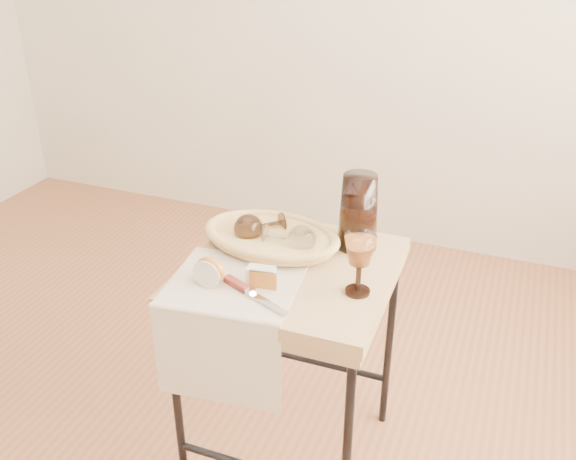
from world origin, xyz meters
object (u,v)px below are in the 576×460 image
at_px(tea_towel, 234,283).
at_px(goblet_lying_b, 286,237).
at_px(goblet_lying_a, 263,226).
at_px(table_knife, 253,293).
at_px(side_table, 290,367).
at_px(wine_goblet, 359,265).
at_px(apple_half, 210,270).
at_px(bread_basket, 271,239).
at_px(pitcher, 359,212).

xyz_separation_m(tea_towel, goblet_lying_b, (0.07, 0.20, 0.05)).
bearing_deg(goblet_lying_a, table_knife, 63.27).
bearing_deg(side_table, wine_goblet, -16.59).
bearing_deg(apple_half, bread_basket, 75.11).
bearing_deg(wine_goblet, pitcher, 106.36).
height_order(goblet_lying_a, apple_half, goblet_lying_a).
relative_size(tea_towel, goblet_lying_b, 2.53).
bearing_deg(goblet_lying_a, apple_half, 37.50).
distance_m(side_table, tea_towel, 0.39).
xyz_separation_m(tea_towel, goblet_lying_a, (-0.02, 0.23, 0.05)).
bearing_deg(wine_goblet, apple_half, -164.04).
relative_size(tea_towel, table_knife, 1.51).
height_order(side_table, tea_towel, tea_towel).
relative_size(tea_towel, apple_half, 4.04).
bearing_deg(goblet_lying_a, side_table, 97.11).
height_order(tea_towel, goblet_lying_b, goblet_lying_b).
bearing_deg(goblet_lying_a, bread_basket, 108.58).
bearing_deg(pitcher, goblet_lying_b, -161.35).
bearing_deg(side_table, goblet_lying_b, 122.20).
height_order(tea_towel, table_knife, table_knife).
bearing_deg(goblet_lying_b, tea_towel, -114.51).
xyz_separation_m(pitcher, apple_half, (-0.29, -0.34, -0.07)).
bearing_deg(tea_towel, side_table, 46.86).
relative_size(bread_basket, goblet_lying_a, 2.61).
bearing_deg(tea_towel, goblet_lying_a, 88.17).
xyz_separation_m(wine_goblet, apple_half, (-0.36, -0.10, -0.04)).
bearing_deg(goblet_lying_b, apple_half, -124.27).
height_order(goblet_lying_a, pitcher, pitcher).
bearing_deg(apple_half, pitcher, 49.37).
distance_m(side_table, goblet_lying_a, 0.43).
distance_m(pitcher, wine_goblet, 0.25).
xyz_separation_m(goblet_lying_a, goblet_lying_b, (0.09, -0.04, -0.00)).
bearing_deg(pitcher, tea_towel, -142.36).
relative_size(tea_towel, wine_goblet, 2.01).
bearing_deg(goblet_lying_b, bread_basket, 152.31).
distance_m(bread_basket, table_knife, 0.27).
relative_size(goblet_lying_b, pitcher, 0.50).
distance_m(bread_basket, apple_half, 0.25).
height_order(goblet_lying_b, apple_half, goblet_lying_b).
bearing_deg(wine_goblet, table_knife, -153.22).
distance_m(apple_half, table_knife, 0.13).
xyz_separation_m(bread_basket, wine_goblet, (0.30, -0.14, 0.06)).
height_order(side_table, goblet_lying_a, goblet_lying_a).
distance_m(tea_towel, goblet_lying_b, 0.21).
xyz_separation_m(side_table, goblet_lying_a, (-0.12, 0.10, 0.41)).
relative_size(tea_towel, pitcher, 1.28).
height_order(bread_basket, goblet_lying_a, goblet_lying_a).
distance_m(goblet_lying_a, wine_goblet, 0.36).
bearing_deg(wine_goblet, tea_towel, -165.92).
xyz_separation_m(side_table, pitcher, (0.14, 0.17, 0.46)).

